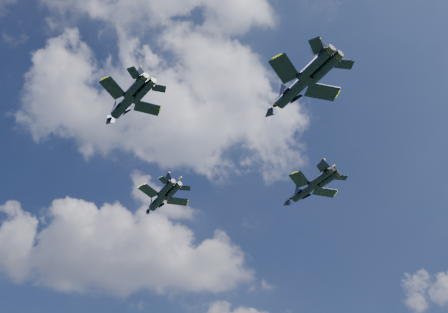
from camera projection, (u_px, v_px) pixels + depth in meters
jet_lead at (158, 201)px, 95.77m from camera, size 11.18×15.15×3.66m
jet_left at (123, 106)px, 75.60m from camera, size 11.70×14.35×3.60m
jet_right at (304, 192)px, 94.72m from camera, size 12.31×16.41×4.01m
jet_slot at (292, 92)px, 72.54m from camera, size 13.33×17.93×4.35m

